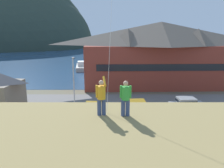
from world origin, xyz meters
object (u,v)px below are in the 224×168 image
object	(u,v)px
harbor_lodge	(160,53)
parked_car_mid_row_center	(135,108)
moored_boat_wharfside	(81,67)
storage_shed_waterside	(130,72)
person_kite_flyer	(101,96)
parked_car_front_row_silver	(103,130)
moored_boat_outer_mooring	(108,71)
parked_car_back_row_left	(95,110)
parking_light_pole	(73,77)
parked_car_back_row_right	(29,127)
person_companion	(125,97)
parked_car_mid_row_far	(186,104)
wharf_dock	(95,70)

from	to	relation	value
harbor_lodge	parked_car_mid_row_center	xyz separation A→B (m)	(-5.75, -14.48, -4.87)
moored_boat_wharfside	storage_shed_waterside	bearing A→B (deg)	-55.43
storage_shed_waterside	person_kite_flyer	size ratio (longest dim) A/B	3.33
parked_car_front_row_silver	moored_boat_outer_mooring	bearing A→B (deg)	89.88
parked_car_back_row_left	parking_light_pole	bearing A→B (deg)	122.61
parked_car_back_row_right	person_companion	size ratio (longest dim) A/B	2.50
storage_shed_waterside	moored_boat_wharfside	distance (m)	19.47
moored_boat_outer_mooring	parked_car_mid_row_center	distance (m)	25.06
moored_boat_outer_mooring	person_kite_flyer	xyz separation A→B (m)	(0.17, -39.11, 6.21)
parked_car_back_row_right	person_kite_flyer	distance (m)	13.05
parked_car_front_row_silver	person_kite_flyer	bearing A→B (deg)	-88.41
moored_boat_wharfside	moored_boat_outer_mooring	size ratio (longest dim) A/B	1.25
person_companion	parked_car_mid_row_far	bearing A→B (deg)	61.27
storage_shed_waterside	person_kite_flyer	bearing A→B (deg)	-97.47
wharf_dock	parked_car_mid_row_far	world-z (taller)	parked_car_mid_row_far
parked_car_front_row_silver	parked_car_back_row_right	xyz separation A→B (m)	(-7.06, 0.62, 0.00)
parked_car_back_row_right	wharf_dock	bearing A→B (deg)	83.49
person_kite_flyer	wharf_dock	bearing A→B (deg)	94.84
parking_light_pole	parked_car_front_row_silver	bearing A→B (deg)	-66.28
harbor_lodge	parked_car_back_row_right	xyz separation A→B (m)	(-16.30, -19.68, -4.87)
wharf_dock	person_companion	size ratio (longest dim) A/B	8.96
parked_car_mid_row_center	parked_car_back_row_right	distance (m)	11.75
harbor_lodge	person_kite_flyer	world-z (taller)	harbor_lodge
parked_car_back_row_left	person_kite_flyer	bearing A→B (deg)	-84.02
parked_car_front_row_silver	parked_car_mid_row_center	distance (m)	6.78
storage_shed_waterside	parked_car_mid_row_center	distance (m)	14.73
harbor_lodge	parked_car_back_row_right	size ratio (longest dim) A/B	6.40
harbor_lodge	wharf_dock	world-z (taller)	harbor_lodge
moored_boat_outer_mooring	parked_car_mid_row_far	size ratio (longest dim) A/B	1.55
wharf_dock	parked_car_back_row_right	distance (m)	33.05
storage_shed_waterside	person_companion	bearing A→B (deg)	-95.19
moored_boat_outer_mooring	parked_car_back_row_right	xyz separation A→B (m)	(-7.13, -30.02, 0.34)
parked_car_back_row_left	person_kite_flyer	size ratio (longest dim) A/B	2.33
wharf_dock	moored_boat_wharfside	size ratio (longest dim) A/B	1.86
parked_car_back_row_left	parking_light_pole	xyz separation A→B (m)	(-3.18, 4.97, 2.72)
moored_boat_wharfside	wharf_dock	bearing A→B (deg)	-39.14
parked_car_mid_row_far	parked_car_back_row_right	bearing A→B (deg)	-159.60
parked_car_back_row_right	parking_light_pole	size ratio (longest dim) A/B	0.69
moored_boat_outer_mooring	person_companion	distance (m)	39.74
harbor_lodge	parked_car_front_row_silver	xyz separation A→B (m)	(-9.23, -20.30, -4.87)
parked_car_mid_row_far	person_kite_flyer	xyz separation A→B (m)	(-9.66, -15.40, 5.86)
moored_boat_outer_mooring	parked_car_front_row_silver	size ratio (longest dim) A/B	1.57
moored_boat_wharfside	person_kite_flyer	world-z (taller)	person_kite_flyer
moored_boat_wharfside	parked_car_back_row_left	bearing A→B (deg)	-79.56
parked_car_mid_row_center	parked_car_back_row_right	xyz separation A→B (m)	(-10.54, -5.20, 0.00)
moored_boat_wharfside	person_kite_flyer	distance (m)	45.89
parked_car_front_row_silver	parked_car_back_row_right	bearing A→B (deg)	174.98
wharf_dock	parked_car_front_row_silver	xyz separation A→B (m)	(3.32, -33.45, 0.71)
person_companion	parked_car_mid_row_center	bearing A→B (deg)	81.75
person_kite_flyer	parked_car_back_row_left	bearing A→B (deg)	95.98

